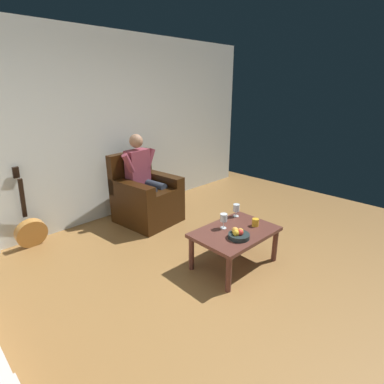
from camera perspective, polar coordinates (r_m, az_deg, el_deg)
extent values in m
plane|color=olive|center=(3.14, 9.70, -19.12)|extent=(7.05, 7.05, 0.00)
cube|color=silver|center=(4.59, -18.29, 11.03)|extent=(6.28, 0.06, 2.69)
cube|color=black|center=(4.57, -8.35, -2.90)|extent=(0.84, 0.89, 0.44)
cube|color=black|center=(4.43, -7.99, 0.14)|extent=(0.49, 0.74, 0.10)
cube|color=black|center=(4.64, -5.88, 2.04)|extent=(0.25, 0.83, 0.24)
cube|color=black|center=(4.27, -11.48, 0.17)|extent=(0.25, 0.83, 0.24)
cube|color=black|center=(4.66, -11.58, 3.97)|extent=(0.77, 0.19, 0.58)
cube|color=brown|center=(4.51, -10.27, 4.56)|extent=(0.37, 0.21, 0.53)
sphere|color=#A87A5B|center=(4.43, -10.57, 9.50)|extent=(0.20, 0.20, 0.20)
cylinder|color=#2A313D|center=(4.49, -7.27, 1.28)|extent=(0.17, 0.45, 0.13)
cylinder|color=#2A313D|center=(4.44, -5.16, -2.74)|extent=(0.13, 0.13, 0.54)
cylinder|color=brown|center=(4.58, -7.99, 6.42)|extent=(0.21, 0.11, 0.29)
cylinder|color=#2A313D|center=(4.36, -9.18, 0.63)|extent=(0.17, 0.45, 0.13)
cylinder|color=#2A313D|center=(4.31, -7.03, -3.52)|extent=(0.13, 0.13, 0.54)
cylinder|color=brown|center=(4.32, -11.99, 5.39)|extent=(0.21, 0.11, 0.29)
cube|color=#562E25|center=(3.39, 8.17, -7.54)|extent=(0.95, 0.67, 0.04)
cylinder|color=#562E25|center=(3.67, 15.45, -9.73)|extent=(0.06, 0.06, 0.39)
cylinder|color=#562E25|center=(3.08, 6.97, -15.22)|extent=(0.06, 0.06, 0.39)
cylinder|color=#562E25|center=(3.93, 8.79, -7.16)|extent=(0.06, 0.06, 0.39)
cylinder|color=#562E25|center=(3.39, -0.11, -11.55)|extent=(0.06, 0.06, 0.39)
cylinder|color=#B67836|center=(4.34, -28.19, -6.87)|extent=(0.38, 0.17, 0.39)
cylinder|color=black|center=(4.29, -28.02, -6.86)|extent=(0.11, 0.02, 0.10)
cube|color=black|center=(4.26, -29.49, -1.05)|extent=(0.05, 0.13, 0.53)
cube|color=black|center=(4.23, -30.45, 3.23)|extent=(0.07, 0.06, 0.14)
cylinder|color=silver|center=(3.73, 8.33, -4.54)|extent=(0.07, 0.07, 0.01)
cylinder|color=silver|center=(3.72, 8.35, -4.04)|extent=(0.01, 0.01, 0.06)
cylinder|color=silver|center=(3.69, 8.41, -2.96)|extent=(0.08, 0.08, 0.09)
cylinder|color=#590C19|center=(3.70, 8.39, -3.31)|extent=(0.07, 0.07, 0.03)
cylinder|color=silver|center=(3.42, 5.96, -6.80)|extent=(0.07, 0.07, 0.01)
cylinder|color=silver|center=(3.40, 5.99, -6.13)|extent=(0.01, 0.01, 0.08)
cylinder|color=silver|center=(3.36, 6.04, -4.84)|extent=(0.08, 0.08, 0.09)
cylinder|color=#590C19|center=(3.37, 6.02, -5.21)|extent=(0.07, 0.07, 0.03)
cylinder|color=#1E292A|center=(3.22, 8.89, -8.26)|extent=(0.23, 0.23, 0.05)
sphere|color=gold|center=(3.18, 8.36, -7.70)|extent=(0.07, 0.07, 0.07)
sphere|color=red|center=(3.19, 9.11, -7.61)|extent=(0.07, 0.07, 0.07)
sphere|color=gold|center=(3.21, 9.15, -7.40)|extent=(0.07, 0.07, 0.07)
sphere|color=gold|center=(3.23, 8.15, -7.21)|extent=(0.07, 0.07, 0.07)
cylinder|color=gold|center=(3.51, 11.94, -5.66)|extent=(0.08, 0.08, 0.09)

